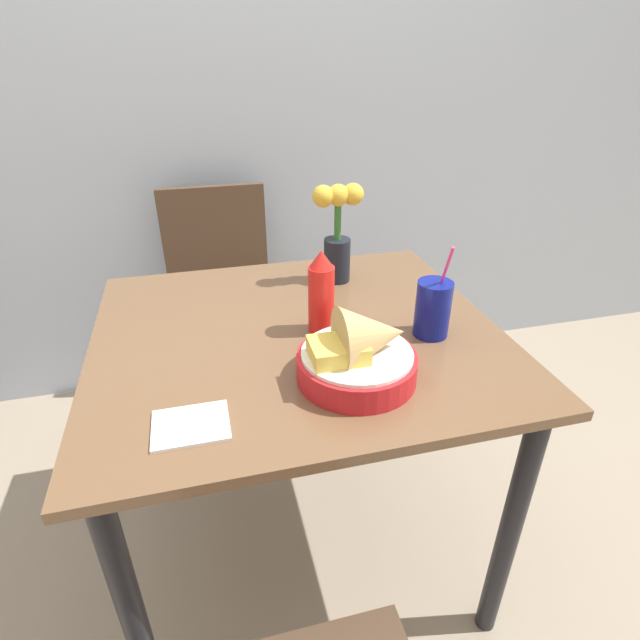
{
  "coord_description": "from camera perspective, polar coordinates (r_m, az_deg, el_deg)",
  "views": [
    {
      "loc": [
        -0.2,
        -1.02,
        1.37
      ],
      "look_at": [
        0.04,
        -0.07,
        0.83
      ],
      "focal_mm": 28.0,
      "sensor_mm": 36.0,
      "label": 1
    }
  ],
  "objects": [
    {
      "name": "napkin",
      "position": [
        0.95,
        -14.55,
        -11.56
      ],
      "size": [
        0.14,
        0.11,
        0.01
      ],
      "color": "white",
      "rests_on": "dining_table"
    },
    {
      "name": "dining_table",
      "position": [
        1.27,
        -2.43,
        -5.76
      ],
      "size": [
        0.96,
        0.86,
        0.77
      ],
      "color": "brown",
      "rests_on": "ground_plane"
    },
    {
      "name": "wall_window",
      "position": [
        2.07,
        -9.62,
        26.71
      ],
      "size": [
        7.0,
        0.06,
        2.6
      ],
      "color": "#9EA8B7",
      "rests_on": "ground_plane"
    },
    {
      "name": "chair_far_window",
      "position": [
        2.01,
        -11.24,
        3.62
      ],
      "size": [
        0.4,
        0.4,
        0.91
      ],
      "color": "#473323",
      "rests_on": "ground_plane"
    },
    {
      "name": "ground_plane",
      "position": [
        1.72,
        -1.94,
        -23.78
      ],
      "size": [
        12.0,
        12.0,
        0.0
      ],
      "primitive_type": "plane",
      "color": "gray"
    },
    {
      "name": "flower_vase",
      "position": [
        1.41,
        2.02,
        10.2
      ],
      "size": [
        0.14,
        0.08,
        0.28
      ],
      "color": "black",
      "rests_on": "dining_table"
    },
    {
      "name": "drink_cup",
      "position": [
        1.19,
        12.75,
        1.07
      ],
      "size": [
        0.08,
        0.08,
        0.23
      ],
      "color": "navy",
      "rests_on": "dining_table"
    },
    {
      "name": "ketchup_bottle",
      "position": [
        1.16,
        0.14,
        3.08
      ],
      "size": [
        0.06,
        0.06,
        0.21
      ],
      "color": "red",
      "rests_on": "dining_table"
    },
    {
      "name": "food_basket",
      "position": [
        1.01,
        4.73,
        -3.84
      ],
      "size": [
        0.25,
        0.25,
        0.16
      ],
      "color": "red",
      "rests_on": "dining_table"
    }
  ]
}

